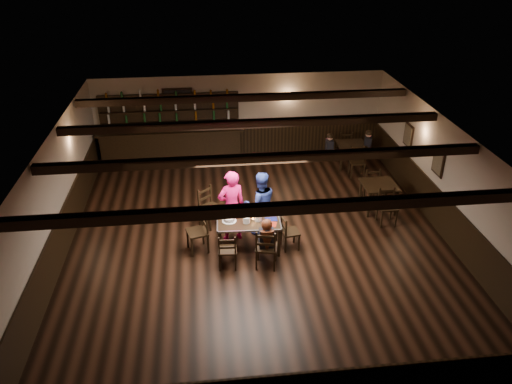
{
  "coord_description": "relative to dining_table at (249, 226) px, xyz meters",
  "views": [
    {
      "loc": [
        -1.2,
        -9.96,
        6.68
      ],
      "look_at": [
        -0.04,
        0.2,
        1.21
      ],
      "focal_mm": 35.0,
      "sensor_mm": 36.0,
      "label": 1
    }
  ],
  "objects": [
    {
      "name": "drink_glass",
      "position": [
        0.26,
        0.1,
        0.15
      ],
      "size": [
        0.07,
        0.07,
        0.11
      ],
      "primitive_type": "cylinder",
      "color": "silver",
      "rests_on": "dining_table"
    },
    {
      "name": "menu_blue",
      "position": [
        0.52,
        0.07,
        0.09
      ],
      "size": [
        0.27,
        0.19,
        0.0
      ],
      "primitive_type": "cube",
      "rotation": [
        0.0,
        0.0,
        -0.0
      ],
      "color": "#101454",
      "rests_on": "dining_table"
    },
    {
      "name": "tea_light",
      "position": [
        0.1,
        0.07,
        0.12
      ],
      "size": [
        0.06,
        0.06,
        0.06
      ],
      "color": "#A5A8AD",
      "rests_on": "dining_table"
    },
    {
      "name": "menu_red",
      "position": [
        0.45,
        -0.13,
        0.09
      ],
      "size": [
        0.38,
        0.32,
        0.0
      ],
      "primitive_type": "cube",
      "rotation": [
        0.0,
        0.0,
        -0.3
      ],
      "color": "maroon",
      "rests_on": "dining_table"
    },
    {
      "name": "plate_stack_b",
      "position": [
        0.22,
        0.06,
        0.19
      ],
      "size": [
        0.17,
        0.17,
        0.2
      ],
      "primitive_type": "cylinder",
      "color": "white",
      "rests_on": "dining_table"
    },
    {
      "name": "woman_pink",
      "position": [
        -0.35,
        0.52,
        0.24
      ],
      "size": [
        0.75,
        0.59,
        1.8
      ],
      "primitive_type": "imported",
      "rotation": [
        0.0,
        0.0,
        3.41
      ],
      "color": "#FF1B97",
      "rests_on": "ground"
    },
    {
      "name": "bg_patron_right",
      "position": [
        4.11,
        4.18,
        0.17
      ],
      "size": [
        0.32,
        0.4,
        0.73
      ],
      "color": "black",
      "rests_on": "ground"
    },
    {
      "name": "room_shell",
      "position": [
        0.28,
        0.41,
        1.08
      ],
      "size": [
        9.02,
        10.02,
        2.71
      ],
      "color": "#BEB39E",
      "rests_on": "ground"
    },
    {
      "name": "chair_near_left",
      "position": [
        -0.54,
        -0.66,
        -0.15
      ],
      "size": [
        0.43,
        0.41,
        0.87
      ],
      "color": "black",
      "rests_on": "ground"
    },
    {
      "name": "pepper_shaker",
      "position": [
        0.48,
        -0.06,
        0.13
      ],
      "size": [
        0.03,
        0.03,
        0.08
      ],
      "primitive_type": "cylinder",
      "color": "#A5A8AD",
      "rests_on": "dining_table"
    },
    {
      "name": "chair_far_pushed",
      "position": [
        -0.9,
        1.26,
        -0.07
      ],
      "size": [
        0.65,
        0.65,
        1.01
      ],
      "color": "black",
      "rests_on": "ground"
    },
    {
      "name": "chair_end_right",
      "position": [
        0.89,
        -0.03,
        -0.16
      ],
      "size": [
        0.44,
        0.46,
        0.86
      ],
      "color": "black",
      "rests_on": "ground"
    },
    {
      "name": "plate_stack_a",
      "position": [
        -0.05,
        -0.01,
        0.17
      ],
      "size": [
        0.16,
        0.16,
        0.15
      ],
      "primitive_type": "cylinder",
      "color": "white",
      "rests_on": "dining_table"
    },
    {
      "name": "chair_end_left",
      "position": [
        -1.09,
        0.14,
        -0.08
      ],
      "size": [
        0.55,
        0.57,
        1.0
      ],
      "color": "black",
      "rests_on": "ground"
    },
    {
      "name": "bg_patron_left",
      "position": [
        2.89,
        4.12,
        0.15
      ],
      "size": [
        0.24,
        0.35,
        0.69
      ],
      "color": "black",
      "rests_on": "ground"
    },
    {
      "name": "dining_table",
      "position": [
        0.0,
        0.0,
        0.0
      ],
      "size": [
        1.48,
        0.79,
        0.75
      ],
      "color": "black",
      "rests_on": "ground"
    },
    {
      "name": "ground",
      "position": [
        0.27,
        0.37,
        -0.66
      ],
      "size": [
        10.0,
        10.0,
        0.0
      ],
      "primitive_type": "plane",
      "color": "black",
      "rests_on": "ground"
    },
    {
      "name": "back_table_a",
      "position": [
        3.57,
        1.49,
        -0.01
      ],
      "size": [
        0.87,
        0.87,
        0.75
      ],
      "color": "black",
      "rests_on": "ground"
    },
    {
      "name": "seated_person",
      "position": [
        0.32,
        -0.67,
        0.15
      ],
      "size": [
        0.32,
        0.47,
        0.77
      ],
      "color": "black",
      "rests_on": "ground"
    },
    {
      "name": "bar_counter",
      "position": [
        -1.91,
        5.09,
        0.07
      ],
      "size": [
        4.45,
        0.7,
        2.2
      ],
      "color": "black",
      "rests_on": "ground"
    },
    {
      "name": "back_table_b",
      "position": [
        3.6,
        4.21,
        -0.01
      ],
      "size": [
        0.93,
        0.93,
        0.75
      ],
      "color": "black",
      "rests_on": "ground"
    },
    {
      "name": "salt_shaker",
      "position": [
        0.32,
        -0.13,
        0.14
      ],
      "size": [
        0.04,
        0.04,
        0.1
      ],
      "primitive_type": "cylinder",
      "color": "silver",
      "rests_on": "dining_table"
    },
    {
      "name": "chair_near_right",
      "position": [
        0.3,
        -0.74,
        -0.09
      ],
      "size": [
        0.54,
        0.53,
        0.98
      ],
      "color": "black",
      "rests_on": "ground"
    },
    {
      "name": "cake",
      "position": [
        -0.44,
        0.1,
        0.14
      ],
      "size": [
        0.33,
        0.33,
        0.1
      ],
      "color": "white",
      "rests_on": "dining_table"
    },
    {
      "name": "man_blue",
      "position": [
        0.35,
        0.71,
        0.16
      ],
      "size": [
        0.87,
        0.72,
        1.63
      ],
      "primitive_type": "imported",
      "rotation": [
        0.0,
        0.0,
        3.29
      ],
      "color": "navy",
      "rests_on": "ground"
    }
  ]
}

